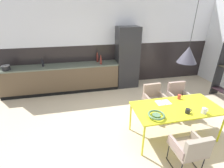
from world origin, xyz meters
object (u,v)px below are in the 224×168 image
Objects in this scene: fruit_bowl at (156,115)px; mug_white_ceramic at (204,111)px; armchair_near_window at (153,96)px; bottle_vinegar_dark at (97,58)px; refrigerator_column at (127,58)px; dining_table at (176,109)px; cooking_pot at (6,68)px; mug_glass_clear at (179,97)px; mug_tall_blue at (188,111)px; armchair_far_side at (178,94)px; bottle_wine_green at (43,63)px; pendant_lamp_over_table_near at (188,55)px; bottle_oil_tall at (101,61)px; open_book at (163,103)px; armchair_head_of_table at (191,148)px.

fruit_bowl is 0.93m from mug_white_ceramic.
armchair_near_window is 2.59× the size of fruit_bowl.
bottle_vinegar_dark is at bearing 101.92° from fruit_bowl.
dining_table is at bearing -85.61° from refrigerator_column.
armchair_near_window is 4.29m from cooking_pot.
armchair_near_window reaches higher than dining_table.
mug_tall_blue is at bearing -107.31° from mug_glass_clear.
armchair_far_side is 4.05m from bottle_wine_green.
armchair_far_side is 1.16m from mug_tall_blue.
mug_glass_clear is at bearing 51.92° from pendant_lamp_over_table_near.
bottle_vinegar_dark is at bearing 112.71° from pendant_lamp_over_table_near.
mug_tall_blue is at bearing -67.55° from bottle_vinegar_dark.
mug_white_ceramic is at bearing 108.32° from armchair_near_window.
mug_tall_blue is (0.28, -2.97, -0.25)m from refrigerator_column.
armchair_far_side is at bearing 42.05° from fruit_bowl.
refrigerator_column is 1.75× the size of pendant_lamp_over_table_near.
bottle_oil_tall is at bearing -4.72° from bottle_wine_green.
mug_glass_clear is 0.44× the size of bottle_wine_green.
armchair_far_side reaches higher than armchair_near_window.
mug_white_ceramic is (0.56, -0.50, 0.05)m from open_book.
open_book is at bearing -32.72° from cooking_pot.
bottle_wine_green reaches higher than armchair_near_window.
bottle_vinegar_dark is (-1.02, 2.68, 0.30)m from open_book.
bottle_wine_green is (-2.39, 2.98, 0.23)m from fruit_bowl.
armchair_far_side is (0.78, -1.95, -0.49)m from refrigerator_column.
bottle_oil_tall is (-0.93, 3.41, 0.52)m from armchair_head_of_table.
mug_tall_blue is (0.63, -0.01, 0.00)m from fruit_bowl.
cooking_pot is at bearing -178.15° from refrigerator_column.
pendant_lamp_over_table_near is at bearing 142.62° from mug_white_ceramic.
bottle_vinegar_dark reaches higher than cooking_pot.
armchair_near_window is 2.37m from bottle_vinegar_dark.
bottle_vinegar_dark is 1.20× the size of bottle_wine_green.
armchair_head_of_table is 3.32× the size of cooking_pot.
bottle_wine_green is at bearing 179.70° from refrigerator_column.
mug_white_ceramic is 4.52m from bottle_wine_green.
refrigerator_column is at bearing -8.14° from bottle_vinegar_dark.
mug_white_ceramic is 3.57m from bottle_vinegar_dark.
open_book is 0.51m from mug_tall_blue.
cooking_pot reaches higher than fruit_bowl.
refrigerator_column reaches higher than open_book.
pendant_lamp_over_table_near reaches higher than fruit_bowl.
bottle_vinegar_dark is at bearing 171.86° from refrigerator_column.
mug_white_ceramic reaches higher than mug_tall_blue.
bottle_oil_tall is at bearing 111.61° from open_book.
pendant_lamp_over_table_near is (0.21, -2.76, 0.78)m from refrigerator_column.
armchair_head_of_table is at bearing -116.40° from mug_tall_blue.
refrigerator_column reaches higher than armchair_near_window.
fruit_bowl is 0.95× the size of bottle_vinegar_dark.
bottle_oil_tall is (-0.95, 2.40, 0.28)m from open_book.
bottle_wine_green is at bearing 136.93° from dining_table.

